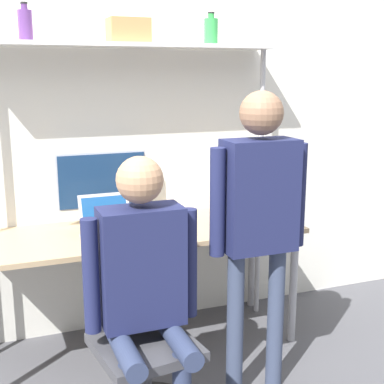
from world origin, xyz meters
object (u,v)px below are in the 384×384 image
object	(u,v)px
monitor	(102,185)
cell_phone	(147,236)
bottle_green	(211,31)
office_chair	(142,371)
bottle_purple	(25,25)
laptop	(107,226)
person_standing	(259,208)
person_seated	(144,276)
storage_box	(128,31)

from	to	relation	value
monitor	cell_phone	distance (m)	0.47
cell_phone	bottle_green	bearing A→B (deg)	31.66
office_chair	bottle_purple	distance (m)	1.97
laptop	monitor	bearing A→B (deg)	82.33
monitor	person_standing	bearing A→B (deg)	-55.32
monitor	person_seated	size ratio (longest dim) A/B	0.42
laptop	cell_phone	xyz separation A→B (m)	(0.22, -0.07, -0.06)
cell_phone	person_seated	distance (m)	0.66
laptop	person_seated	bearing A→B (deg)	-88.28
office_chair	person_standing	bearing A→B (deg)	3.25
office_chair	storage_box	bearing A→B (deg)	77.14
monitor	bottle_green	size ratio (longest dim) A/B	2.86
laptop	office_chair	size ratio (longest dim) A/B	0.33
bottle_purple	storage_box	xyz separation A→B (m)	(0.59, 0.00, -0.02)
monitor	office_chair	xyz separation A→B (m)	(-0.02, -0.94, -0.76)
monitor	person_standing	distance (m)	1.10
monitor	storage_box	size ratio (longest dim) A/B	2.34
person_seated	bottle_green	xyz separation A→B (m)	(0.74, 0.96, 1.18)
monitor	bottle_green	xyz separation A→B (m)	(0.72, -0.02, 0.94)
monitor	bottle_purple	bearing A→B (deg)	-176.99
person_standing	bottle_purple	size ratio (longest dim) A/B	7.82
person_standing	person_seated	bearing A→B (deg)	-172.61
cell_phone	person_seated	world-z (taller)	person_seated
office_chair	person_seated	bearing A→B (deg)	-83.26
laptop	cell_phone	size ratio (longest dim) A/B	2.00
bottle_green	storage_box	distance (m)	0.54
person_seated	storage_box	world-z (taller)	storage_box
laptop	office_chair	bearing A→B (deg)	-88.63
storage_box	cell_phone	bearing A→B (deg)	-91.24
office_chair	bottle_purple	size ratio (longest dim) A/B	4.30
cell_phone	storage_box	size ratio (longest dim) A/B	0.62
monitor	person_seated	distance (m)	1.01
monitor	bottle_purple	distance (m)	1.03
office_chair	cell_phone	bearing A→B (deg)	70.86
cell_phone	person_standing	bearing A→B (deg)	-50.87
office_chair	person_seated	world-z (taller)	person_seated
laptop	bottle_purple	distance (m)	1.22
laptop	person_seated	size ratio (longest dim) A/B	0.22
office_chair	storage_box	world-z (taller)	storage_box
bottle_green	bottle_purple	size ratio (longest dim) A/B	0.95
monitor	cell_phone	world-z (taller)	monitor
bottle_green	cell_phone	bearing A→B (deg)	-148.34
laptop	cell_phone	distance (m)	0.24
cell_phone	office_chair	xyz separation A→B (m)	(-0.20, -0.58, -0.51)
monitor	bottle_green	bearing A→B (deg)	-1.67
monitor	laptop	distance (m)	0.34
bottle_purple	storage_box	world-z (taller)	bottle_purple
cell_phone	bottle_green	distance (m)	1.35
cell_phone	person_seated	xyz separation A→B (m)	(-0.20, -0.63, 0.01)
bottle_green	bottle_purple	world-z (taller)	bottle_purple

